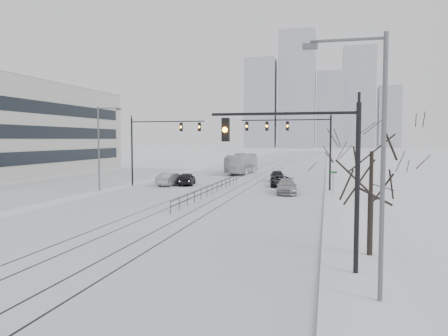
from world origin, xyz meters
TOP-DOWN VIEW (x-y plane):
  - road at (0.00, 60.00)m, footprint 22.00×260.00m
  - sidewalk_east at (13.50, 60.00)m, footprint 5.00×260.00m
  - curb at (11.05, 60.00)m, footprint 0.10×260.00m
  - parking_strip at (-20.00, 35.00)m, footprint 14.00×60.00m
  - tram_rails at (-0.00, 40.00)m, footprint 5.30×180.00m
  - skyline at (5.02, 273.63)m, footprint 96.00×48.00m
  - traffic_mast_near at (10.79, 6.00)m, footprint 6.10×0.37m
  - traffic_mast_ne at (8.15, 34.99)m, footprint 9.60×0.37m
  - traffic_mast_nw at (-8.52, 36.00)m, footprint 9.10×0.37m
  - street_light_east at (12.70, 3.00)m, footprint 2.73×0.25m
  - street_light_west at (-12.20, 30.00)m, footprint 2.73×0.25m
  - bare_tree at (13.20, 9.00)m, footprint 4.40×4.40m
  - median_fence at (0.00, 30.00)m, footprint 0.06×24.00m
  - street_sign at (11.80, 32.00)m, footprint 0.70×0.06m
  - sedan_sb_inner at (-5.28, 37.87)m, footprint 2.62×4.78m
  - sedan_sb_outer at (-6.91, 36.91)m, footprint 2.35×4.95m
  - sedan_nb_front at (5.95, 38.80)m, footprint 2.08×4.51m
  - sedan_nb_right at (7.22, 32.18)m, footprint 2.49×5.14m
  - sedan_nb_far at (4.87, 44.72)m, footprint 2.44×4.61m
  - box_truck at (-2.16, 56.58)m, footprint 3.30×11.64m

SIDE VIEW (x-z plane):
  - road at x=0.00m, z-range 0.00..0.02m
  - parking_strip at x=-20.00m, z-range 0.00..0.03m
  - tram_rails at x=0.00m, z-range 0.02..0.03m
  - curb at x=11.05m, z-range 0.00..0.12m
  - sidewalk_east at x=13.50m, z-range 0.00..0.16m
  - median_fence at x=0.00m, z-range 0.03..1.03m
  - sedan_nb_front at x=5.95m, z-range 0.00..1.25m
  - sedan_nb_right at x=7.22m, z-range 0.00..1.44m
  - sedan_nb_far at x=4.87m, z-range 0.00..1.49m
  - sedan_sb_inner at x=-5.28m, z-range 0.00..1.54m
  - sedan_sb_outer at x=-6.91m, z-range 0.00..1.57m
  - box_truck at x=-2.16m, z-range 0.00..3.21m
  - street_sign at x=11.80m, z-range 0.41..2.81m
  - bare_tree at x=13.20m, z-range 1.44..7.54m
  - traffic_mast_near at x=10.79m, z-range 1.06..8.06m
  - street_light_east at x=12.70m, z-range 0.71..9.71m
  - street_light_west at x=-12.20m, z-range 0.71..9.71m
  - traffic_mast_nw at x=-8.52m, z-range 1.57..9.57m
  - traffic_mast_ne at x=8.15m, z-range 1.76..9.76m
  - skyline at x=5.02m, z-range -5.35..66.65m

